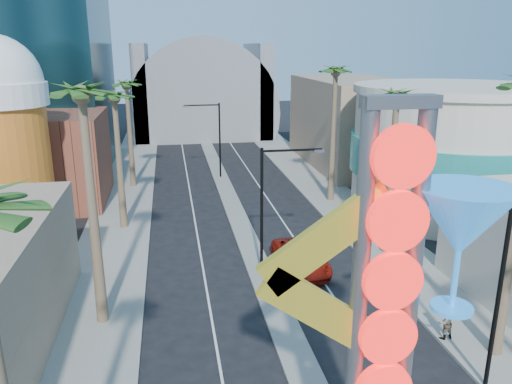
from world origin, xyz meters
name	(u,v)px	position (x,y,z in m)	size (l,w,h in m)	color
sidewalk_west	(123,208)	(-9.50, 35.00, 0.07)	(5.00, 100.00, 0.15)	gray
sidewalk_east	(332,197)	(9.50, 35.00, 0.07)	(5.00, 100.00, 0.15)	gray
median	(227,193)	(0.00, 38.00, 0.07)	(1.60, 84.00, 0.15)	gray
brick_filler_west	(47,159)	(-16.00, 38.00, 4.00)	(10.00, 10.00, 8.00)	brown
filler_east	(352,122)	(16.00, 48.00, 5.00)	(10.00, 20.00, 10.00)	#977C61
beer_mug	(0,131)	(-17.00, 30.00, 7.84)	(7.00, 7.00, 14.50)	#CD651B
turquoise_building	(451,150)	(18.00, 30.00, 5.25)	(16.60, 16.60, 10.60)	beige
canopy	(201,107)	(0.00, 72.00, 4.31)	(22.00, 16.00, 22.00)	slate
neon_sign	(415,301)	(0.82, 2.96, 7.31)	(6.53, 2.60, 12.55)	gray
streetlight_0	(271,199)	(0.55, 20.00, 4.88)	(3.79, 0.25, 8.00)	black
streetlight_1	(214,133)	(-0.55, 44.00, 4.88)	(3.79, 0.25, 8.00)	black
streetlight_2	(490,283)	(6.72, 8.00, 4.83)	(3.45, 0.25, 8.00)	black
palm_1	(83,110)	(-9.00, 16.00, 10.82)	(2.40, 2.40, 12.70)	brown
palm_2	(115,105)	(-9.00, 30.00, 9.48)	(2.40, 2.40, 11.20)	brown
palm_3	(127,91)	(-9.00, 42.00, 9.48)	(2.40, 2.40, 11.20)	brown
palm_6	(396,107)	(9.00, 22.00, 9.93)	(2.40, 2.40, 11.70)	brown
palm_7	(335,80)	(9.00, 34.00, 10.82)	(2.40, 2.40, 12.70)	brown
red_pickup	(301,258)	(2.57, 20.36, 0.81)	(2.68, 5.82, 1.62)	maroon
pedestrian_b	(445,323)	(7.30, 11.46, 0.98)	(0.80, 0.63, 1.66)	gray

